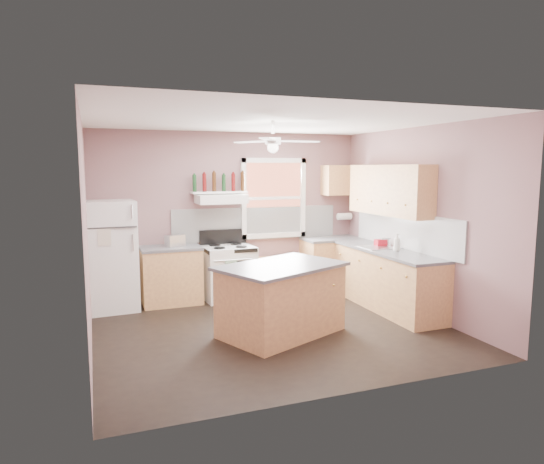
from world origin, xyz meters
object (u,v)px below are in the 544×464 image
object	(u,v)px
refrigerator	(112,256)
stove	(228,273)
toaster	(175,241)
island	(281,301)
cart	(276,276)

from	to	relation	value
refrigerator	stove	world-z (taller)	refrigerator
toaster	island	bearing A→B (deg)	-84.77
refrigerator	stove	distance (m)	1.82
refrigerator	island	distance (m)	2.74
cart	island	xyz separation A→B (m)	(-0.68, -1.96, 0.14)
stove	cart	world-z (taller)	stove
refrigerator	cart	size ratio (longest dim) A/B	2.80
refrigerator	cart	world-z (taller)	refrigerator
stove	refrigerator	bearing A→B (deg)	175.78
toaster	island	xyz separation A→B (m)	(1.02, -1.91, -0.56)
refrigerator	island	bearing A→B (deg)	-46.77
stove	cart	xyz separation A→B (m)	(0.87, 0.10, -0.14)
refrigerator	toaster	world-z (taller)	refrigerator
toaster	island	size ratio (longest dim) A/B	0.19
island	refrigerator	bearing A→B (deg)	112.71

